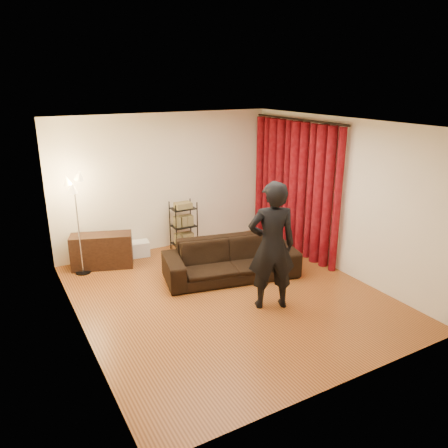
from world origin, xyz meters
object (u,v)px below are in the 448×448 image
media_cabinet (102,251)px  storage_boxes (140,249)px  wire_shelf (184,226)px  sofa (231,259)px  person (272,246)px  floor_lamp (78,226)px

media_cabinet → storage_boxes: size_ratio=3.00×
wire_shelf → media_cabinet: bearing=175.3°
media_cabinet → wire_shelf: 1.68m
media_cabinet → wire_shelf: wire_shelf is taller
sofa → media_cabinet: sofa is taller
sofa → wire_shelf: wire_shelf is taller
storage_boxes → person: bearing=-69.4°
media_cabinet → floor_lamp: (-0.38, -0.09, 0.57)m
sofa → media_cabinet: size_ratio=2.11×
person → media_cabinet: (-1.85, 2.70, -0.66)m
media_cabinet → wire_shelf: (1.66, 0.06, 0.19)m
sofa → person: person is taller
person → wire_shelf: (-0.19, 2.76, -0.47)m
person → storage_boxes: bearing=-48.3°
media_cabinet → floor_lamp: 0.69m
sofa → floor_lamp: size_ratio=1.30×
sofa → floor_lamp: (-2.23, 1.43, 0.55)m
storage_boxes → floor_lamp: (-1.15, -0.26, 0.73)m
person → storage_boxes: (-1.08, 2.87, -0.83)m
media_cabinet → storage_boxes: media_cabinet is taller
person → storage_boxes: 3.18m
person → floor_lamp: 3.43m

